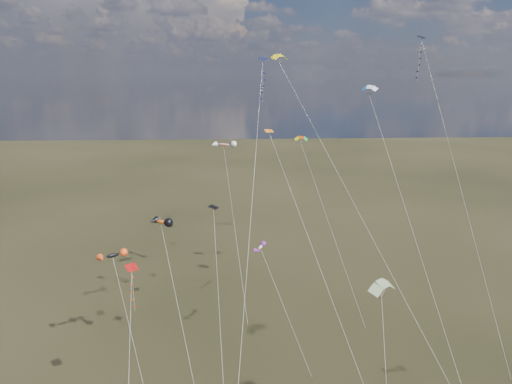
{
  "coord_description": "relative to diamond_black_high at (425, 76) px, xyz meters",
  "views": [
    {
      "loc": [
        -2.74,
        -32.15,
        31.97
      ],
      "look_at": [
        0.0,
        18.0,
        19.0
      ],
      "focal_mm": 32.0,
      "sensor_mm": 36.0,
      "label": 1
    }
  ],
  "objects": [
    {
      "name": "parafoil_striped",
      "position": [
        -12.72,
        -25.48,
        -16.42
      ],
      "size": [
        3.24,
        12.83,
        16.01
      ],
      "color": "yellow",
      "rests_on": "ground"
    },
    {
      "name": "novelty_orange_black",
      "position": [
        -32.72,
        -11.51,
        -15.35
      ],
      "size": [
        6.01,
        12.15,
        17.03
      ],
      "color": "#D95719",
      "rests_on": "ground"
    },
    {
      "name": "diamond_red_low",
      "position": [
        -34.22,
        -20.3,
        -19.53
      ],
      "size": [
        1.57,
        11.89,
        15.03
      ],
      "color": "#A00E0D",
      "rests_on": "ground"
    },
    {
      "name": "novelty_white_purple",
      "position": [
        -21.63,
        -8.58,
        -19.67
      ],
      "size": [
        5.95,
        9.37,
        12.5
      ],
      "color": "silver",
      "rests_on": "ground"
    },
    {
      "name": "novelty_redwhite_stripe",
      "position": [
        -26.1,
        8.69,
        -10.0
      ],
      "size": [
        5.02,
        15.87,
        22.39
      ],
      "color": "red",
      "rests_on": "ground"
    },
    {
      "name": "parafoil_tricolor",
      "position": [
        -14.44,
        8.26,
        -9.12
      ],
      "size": [
        7.68,
        16.42,
        23.34
      ],
      "color": "#E2E60D",
      "rests_on": "ground"
    },
    {
      "name": "diamond_black_high",
      "position": [
        0.0,
        0.0,
        0.0
      ],
      "size": [
        5.86,
        20.5,
        36.84
      ],
      "color": "black",
      "rests_on": "ground"
    },
    {
      "name": "parafoil_yellow",
      "position": [
        -18.58,
        0.03,
        2.28
      ],
      "size": [
        17.28,
        25.73,
        34.87
      ],
      "color": "gold",
      "rests_on": "ground"
    },
    {
      "name": "diamond_black_mid",
      "position": [
        -26.67,
        -15.17,
        -18.1
      ],
      "size": [
        1.81,
        13.04,
        18.36
      ],
      "color": "black",
      "rests_on": "ground"
    },
    {
      "name": "novelty_black_orange",
      "position": [
        -38.66,
        -9.76,
        -19.83
      ],
      "size": [
        6.28,
        10.33,
        12.5
      ],
      "color": "black",
      "rests_on": "ground"
    },
    {
      "name": "parafoil_blue_white",
      "position": [
        -7.52,
        -1.58,
        -1.54
      ],
      "size": [
        6.44,
        23.42,
        30.99
      ],
      "color": "#2466B5",
      "rests_on": "ground"
    },
    {
      "name": "diamond_orange_center",
      "position": [
        -18.04,
        -12.73,
        -13.41
      ],
      "size": [
        9.73,
        19.65,
        25.89
      ],
      "color": "orange",
      "rests_on": "ground"
    },
    {
      "name": "diamond_navy_tall",
      "position": [
        -21.72,
        -9.1,
        -2.89
      ],
      "size": [
        5.04,
        29.15,
        33.83
      ],
      "color": "#10184E",
      "rests_on": "ground"
    }
  ]
}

